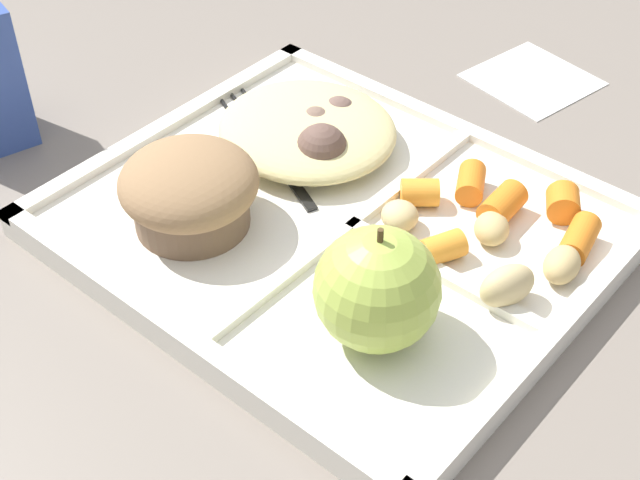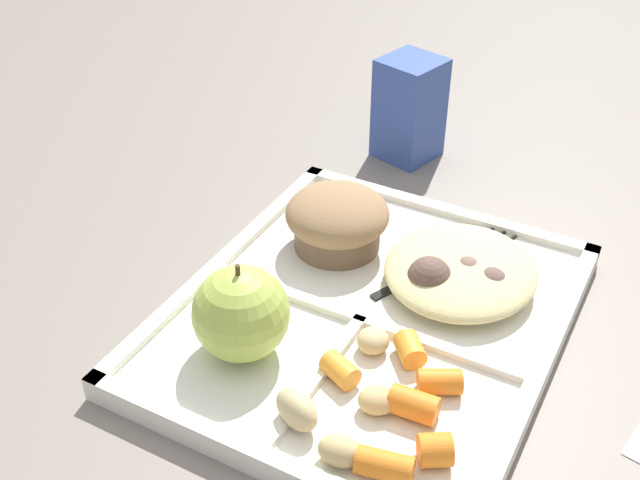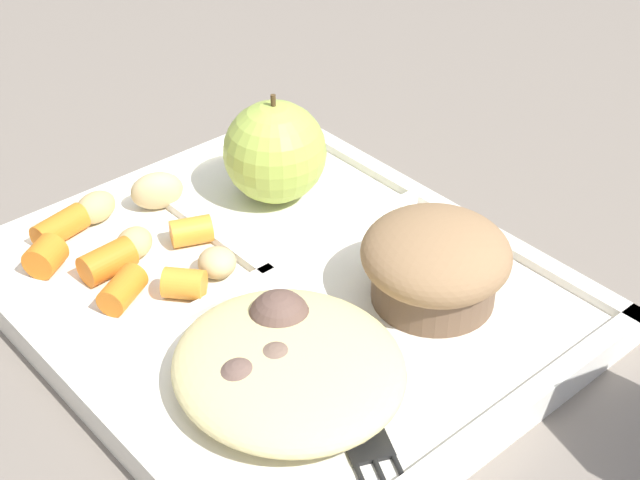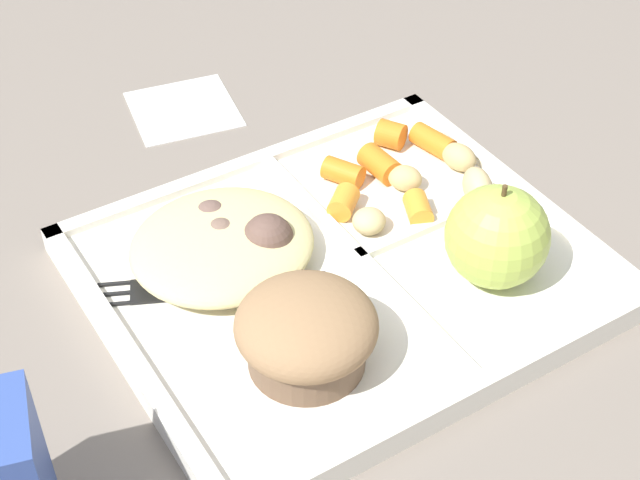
% 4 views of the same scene
% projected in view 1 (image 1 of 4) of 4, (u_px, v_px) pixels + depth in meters
% --- Properties ---
extents(ground, '(6.00, 6.00, 0.00)m').
position_uv_depth(ground, '(334.00, 235.00, 0.63)').
color(ground, slate).
extents(lunch_tray, '(0.35, 0.30, 0.02)m').
position_uv_depth(lunch_tray, '(335.00, 227.00, 0.62)').
color(lunch_tray, silver).
rests_on(lunch_tray, ground).
extents(green_apple, '(0.07, 0.07, 0.08)m').
position_uv_depth(green_apple, '(377.00, 289.00, 0.51)').
color(green_apple, '#A8C14C').
rests_on(green_apple, lunch_tray).
extents(bran_muffin, '(0.09, 0.09, 0.06)m').
position_uv_depth(bran_muffin, '(189.00, 190.00, 0.59)').
color(bran_muffin, brown).
rests_on(bran_muffin, lunch_tray).
extents(carrot_slice_near_corner, '(0.02, 0.04, 0.02)m').
position_uv_depth(carrot_slice_near_corner, '(502.00, 205.00, 0.61)').
color(carrot_slice_near_corner, orange).
rests_on(carrot_slice_near_corner, lunch_tray).
extents(carrot_slice_large, '(0.03, 0.03, 0.02)m').
position_uv_depth(carrot_slice_large, '(443.00, 248.00, 0.58)').
color(carrot_slice_large, orange).
rests_on(carrot_slice_large, lunch_tray).
extents(carrot_slice_edge, '(0.03, 0.04, 0.02)m').
position_uv_depth(carrot_slice_edge, '(471.00, 183.00, 0.63)').
color(carrot_slice_edge, orange).
rests_on(carrot_slice_edge, lunch_tray).
extents(carrot_slice_small, '(0.03, 0.04, 0.02)m').
position_uv_depth(carrot_slice_small, '(579.00, 239.00, 0.59)').
color(carrot_slice_small, orange).
rests_on(carrot_slice_small, lunch_tray).
extents(carrot_slice_tilted, '(0.03, 0.03, 0.02)m').
position_uv_depth(carrot_slice_tilted, '(420.00, 192.00, 0.62)').
color(carrot_slice_tilted, orange).
rests_on(carrot_slice_tilted, lunch_tray).
extents(carrot_slice_diagonal, '(0.03, 0.03, 0.02)m').
position_uv_depth(carrot_slice_diagonal, '(563.00, 203.00, 0.61)').
color(carrot_slice_diagonal, orange).
rests_on(carrot_slice_diagonal, lunch_tray).
extents(potato_chunk_corner, '(0.03, 0.04, 0.03)m').
position_uv_depth(potato_chunk_corner, '(507.00, 286.00, 0.55)').
color(potato_chunk_corner, tan).
rests_on(potato_chunk_corner, lunch_tray).
extents(potato_chunk_browned, '(0.03, 0.04, 0.02)m').
position_uv_depth(potato_chunk_browned, '(492.00, 229.00, 0.59)').
color(potato_chunk_browned, tan).
rests_on(potato_chunk_browned, lunch_tray).
extents(potato_chunk_small, '(0.03, 0.03, 0.02)m').
position_uv_depth(potato_chunk_small, '(562.00, 265.00, 0.57)').
color(potato_chunk_small, tan).
rests_on(potato_chunk_small, lunch_tray).
extents(potato_chunk_golden, '(0.03, 0.03, 0.02)m').
position_uv_depth(potato_chunk_golden, '(400.00, 216.00, 0.60)').
color(potato_chunk_golden, tan).
rests_on(potato_chunk_golden, lunch_tray).
extents(egg_noodle_pile, '(0.14, 0.13, 0.03)m').
position_uv_depth(egg_noodle_pile, '(307.00, 130.00, 0.67)').
color(egg_noodle_pile, '#D6C684').
rests_on(egg_noodle_pile, lunch_tray).
extents(meatball_back, '(0.04, 0.04, 0.04)m').
position_uv_depth(meatball_back, '(322.00, 150.00, 0.64)').
color(meatball_back, brown).
rests_on(meatball_back, lunch_tray).
extents(meatball_front, '(0.03, 0.03, 0.03)m').
position_uv_depth(meatball_front, '(315.00, 127.00, 0.67)').
color(meatball_front, '#755B4C').
rests_on(meatball_front, lunch_tray).
extents(meatball_side, '(0.03, 0.03, 0.03)m').
position_uv_depth(meatball_side, '(339.00, 116.00, 0.68)').
color(meatball_side, brown).
rests_on(meatball_side, lunch_tray).
extents(plastic_fork, '(0.15, 0.08, 0.00)m').
position_uv_depth(plastic_fork, '(261.00, 136.00, 0.69)').
color(plastic_fork, black).
rests_on(plastic_fork, lunch_tray).
extents(paper_napkin, '(0.11, 0.11, 0.00)m').
position_uv_depth(paper_napkin, '(536.00, 81.00, 0.77)').
color(paper_napkin, white).
rests_on(paper_napkin, ground).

